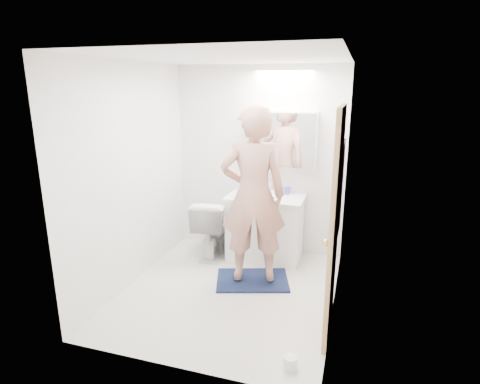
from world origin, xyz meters
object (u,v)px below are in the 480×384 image
at_px(medicine_cabinet, 281,140).
at_px(toilet_paper_roll, 290,362).
at_px(toothbrush_cup, 287,191).
at_px(vanity_cabinet, 265,228).
at_px(soap_bottle_a, 247,182).
at_px(person, 253,196).
at_px(toilet, 213,227).
at_px(soap_bottle_b, 252,185).

distance_m(medicine_cabinet, toilet_paper_roll, 2.66).
bearing_deg(toothbrush_cup, toilet_paper_roll, -78.22).
bearing_deg(vanity_cabinet, toothbrush_cup, 33.99).
distance_m(medicine_cabinet, soap_bottle_a, 0.71).
distance_m(person, toothbrush_cup, 0.88).
bearing_deg(vanity_cabinet, toilet, -170.30).
xyz_separation_m(medicine_cabinet, toothbrush_cup, (0.10, -0.05, -0.64)).
distance_m(vanity_cabinet, soap_bottle_a, 0.64).
bearing_deg(soap_bottle_a, toilet_paper_roll, -65.24).
bearing_deg(soap_bottle_b, toilet, -146.52).
bearing_deg(toilet_paper_roll, toothbrush_cup, 101.78).
bearing_deg(soap_bottle_b, medicine_cabinet, 4.76).
bearing_deg(vanity_cabinet, person, -88.34).
relative_size(vanity_cabinet, medicine_cabinet, 1.02).
distance_m(toilet, soap_bottle_a, 0.72).
bearing_deg(toothbrush_cup, medicine_cabinet, 154.31).
bearing_deg(toilet_paper_roll, soap_bottle_b, 113.00).
bearing_deg(soap_bottle_b, soap_bottle_a, -155.06).
bearing_deg(soap_bottle_a, vanity_cabinet, -27.24).
xyz_separation_m(toilet, soap_bottle_a, (0.38, 0.27, 0.55)).
height_order(medicine_cabinet, toilet_paper_roll, medicine_cabinet).
xyz_separation_m(toothbrush_cup, toilet_paper_roll, (0.44, -2.11, -0.81)).
distance_m(toilet, toilet_paper_roll, 2.30).
distance_m(toothbrush_cup, toilet_paper_roll, 2.30).
bearing_deg(toilet, toothbrush_cup, -170.19).
bearing_deg(toilet, soap_bottle_a, -152.21).
distance_m(medicine_cabinet, toothbrush_cup, 0.65).
relative_size(vanity_cabinet, toilet_paper_roll, 8.18).
xyz_separation_m(medicine_cabinet, soap_bottle_a, (-0.42, -0.06, -0.56)).
bearing_deg(person, toilet, -56.33).
bearing_deg(medicine_cabinet, toothbrush_cup, -25.69).
bearing_deg(toothbrush_cup, person, -104.57).
relative_size(soap_bottle_b, toothbrush_cup, 1.69).
xyz_separation_m(soap_bottle_a, toilet_paper_roll, (0.97, -2.10, -0.89)).
distance_m(soap_bottle_a, toilet_paper_roll, 2.48).
height_order(vanity_cabinet, toilet_paper_roll, vanity_cabinet).
relative_size(medicine_cabinet, person, 0.46).
xyz_separation_m(person, soap_bottle_b, (-0.25, 0.86, -0.11)).
bearing_deg(soap_bottle_a, soap_bottle_b, 24.94).
distance_m(vanity_cabinet, soap_bottle_b, 0.58).
bearing_deg(toilet_paper_roll, person, 117.33).
relative_size(medicine_cabinet, toothbrush_cup, 9.78).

